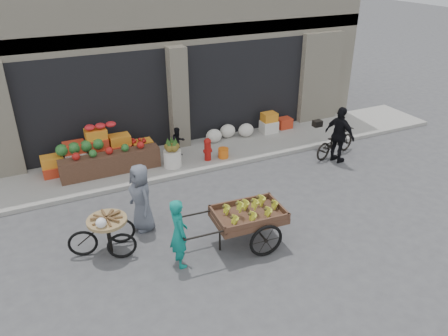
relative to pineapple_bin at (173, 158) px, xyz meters
name	(u,v)px	position (x,y,z in m)	size (l,w,h in m)	color
ground	(254,226)	(0.75, -3.60, -0.37)	(80.00, 80.00, 0.00)	#424244
sidewalk	(191,157)	(0.75, 0.50, -0.31)	(18.00, 2.20, 0.12)	gray
building	(146,28)	(0.75, 4.43, 3.00)	(14.00, 6.45, 7.00)	beige
fruit_display	(106,150)	(-1.73, 0.78, 0.30)	(3.10, 1.12, 1.24)	red
pineapple_bin	(173,158)	(0.00, 0.00, 0.00)	(0.52, 0.52, 0.50)	silver
fire_hydrant	(208,148)	(1.10, -0.05, 0.13)	(0.22, 0.22, 0.71)	#A5140F
orange_bucket	(223,153)	(1.60, -0.10, -0.10)	(0.32, 0.32, 0.30)	orange
right_bay_goods	(255,127)	(3.36, 1.10, 0.04)	(3.35, 0.60, 0.70)	silver
seated_person	(178,142)	(0.40, 0.60, 0.21)	(0.45, 0.35, 0.93)	black
banana_cart	(246,214)	(0.24, -4.12, 0.41)	(2.63, 1.21, 1.08)	brown
vendor_woman	(179,233)	(-1.31, -4.14, 0.40)	(0.56, 0.37, 1.53)	#108072
tricycle_cart	(108,230)	(-2.54, -3.11, 0.20)	(1.46, 0.99, 0.95)	#9E7F51
vendor_grey	(141,198)	(-1.63, -2.55, 0.45)	(0.80, 0.52, 1.64)	slate
bicycle	(335,142)	(4.94, -1.22, 0.08)	(0.60, 1.72, 0.90)	black
cyclist	(340,135)	(4.74, -1.62, 0.50)	(1.02, 0.43, 1.74)	black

